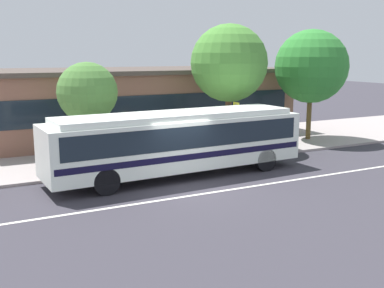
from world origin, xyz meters
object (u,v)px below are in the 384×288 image
at_px(pedestrian_waiting_near_sign, 257,134).
at_px(bus_stop_sign, 236,122).
at_px(street_tree_far_end, 311,67).
at_px(pedestrian_walking_along_curb, 185,139).
at_px(transit_bus, 178,139).
at_px(street_tree_mid_block, 229,63).
at_px(street_tree_near_stop, 87,93).

height_order(pedestrian_waiting_near_sign, bus_stop_sign, bus_stop_sign).
bearing_deg(street_tree_far_end, bus_stop_sign, -162.41).
height_order(pedestrian_walking_along_curb, bus_stop_sign, bus_stop_sign).
bearing_deg(transit_bus, pedestrian_waiting_near_sign, 20.01).
relative_size(pedestrian_waiting_near_sign, pedestrian_walking_along_curb, 1.00).
bearing_deg(transit_bus, bus_stop_sign, 24.59).
distance_m(bus_stop_sign, street_tree_far_end, 7.10).
xyz_separation_m(pedestrian_waiting_near_sign, pedestrian_walking_along_curb, (-3.89, 0.28, -0.01)).
distance_m(pedestrian_waiting_near_sign, street_tree_mid_block, 3.93).
height_order(transit_bus, street_tree_mid_block, street_tree_mid_block).
bearing_deg(bus_stop_sign, transit_bus, -155.41).
bearing_deg(street_tree_near_stop, street_tree_far_end, -0.71).
distance_m(transit_bus, street_tree_near_stop, 5.10).
height_order(pedestrian_waiting_near_sign, street_tree_near_stop, street_tree_near_stop).
distance_m(street_tree_near_stop, street_tree_mid_block, 7.50).
bearing_deg(bus_stop_sign, pedestrian_waiting_near_sign, 4.47).
height_order(street_tree_near_stop, street_tree_mid_block, street_tree_mid_block).
height_order(transit_bus, pedestrian_walking_along_curb, transit_bus).
bearing_deg(pedestrian_waiting_near_sign, street_tree_far_end, 20.77).
bearing_deg(bus_stop_sign, street_tree_far_end, 17.59).
relative_size(bus_stop_sign, street_tree_near_stop, 0.57).
bearing_deg(pedestrian_walking_along_curb, street_tree_mid_block, 24.35).
bearing_deg(street_tree_far_end, street_tree_mid_block, -178.63).
distance_m(pedestrian_walking_along_curb, street_tree_mid_block, 5.01).
bearing_deg(transit_bus, street_tree_mid_block, 38.14).
xyz_separation_m(bus_stop_sign, street_tree_near_stop, (-6.67, 2.17, 1.48)).
bearing_deg(pedestrian_waiting_near_sign, street_tree_mid_block, 108.59).
distance_m(pedestrian_walking_along_curb, street_tree_near_stop, 4.96).
bearing_deg(bus_stop_sign, street_tree_near_stop, 162.00).
xyz_separation_m(bus_stop_sign, street_tree_mid_block, (0.71, 1.87, 2.76)).
xyz_separation_m(pedestrian_waiting_near_sign, street_tree_near_stop, (-7.98, 2.06, 2.18)).
height_order(street_tree_near_stop, street_tree_far_end, street_tree_far_end).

